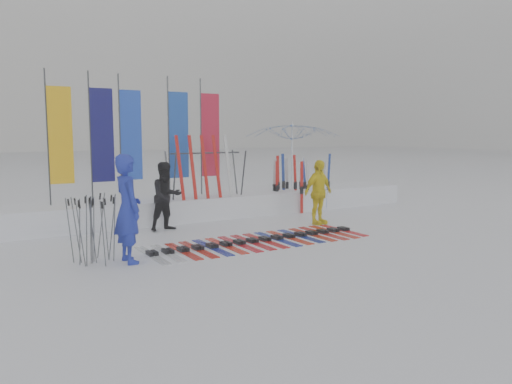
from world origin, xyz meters
TOP-DOWN VIEW (x-y plane):
  - ground at (0.00, 0.00)m, footprint 120.00×120.00m
  - snow_bank at (0.00, 4.60)m, footprint 14.00×1.60m
  - person_blue at (-2.93, 0.81)m, footprint 0.51×0.73m
  - person_black at (-1.27, 3.29)m, footprint 0.88×0.74m
  - person_yellow at (2.32, 2.07)m, footprint 1.02×0.59m
  - tent_canopy at (3.87, 5.37)m, footprint 3.38×3.43m
  - ski_row at (-0.05, 1.07)m, footprint 4.89×1.69m
  - pole_cluster at (-3.48, 1.10)m, footprint 0.84×0.72m
  - feather_flags at (-1.41, 4.81)m, footprint 4.60×0.22m
  - ski_rack at (0.21, 4.20)m, footprint 2.04×0.80m
  - upright_skis at (3.32, 4.23)m, footprint 1.62×1.22m

SIDE VIEW (x-z plane):
  - ground at x=0.00m, z-range 0.00..0.00m
  - ski_row at x=-0.05m, z-range 0.00..0.07m
  - snow_bank at x=0.00m, z-range 0.00..0.60m
  - pole_cluster at x=-3.48m, z-range -0.03..1.22m
  - upright_skis at x=3.32m, z-range -0.06..1.63m
  - person_black at x=-1.27m, z-range 0.00..1.63m
  - person_yellow at x=2.32m, z-range 0.00..1.64m
  - person_blue at x=-2.93m, z-range 0.00..1.94m
  - tent_canopy at x=3.87m, z-range 0.00..2.72m
  - ski_rack at x=0.21m, z-range 0.77..2.00m
  - feather_flags at x=-1.41m, z-range 0.64..3.84m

